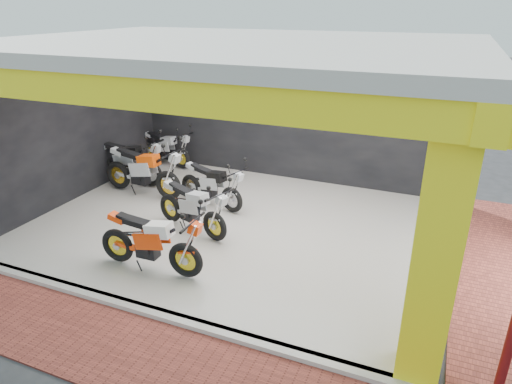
% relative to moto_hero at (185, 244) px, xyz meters
% --- Properties ---
extents(ground, '(80.00, 80.00, 0.00)m').
position_rel_moto_hero_xyz_m(ground, '(-0.08, 0.07, -0.73)').
color(ground, '#2D2D30').
rests_on(ground, ground).
extents(showroom_floor, '(8.00, 6.00, 0.10)m').
position_rel_moto_hero_xyz_m(showroom_floor, '(-0.08, 2.07, -0.68)').
color(showroom_floor, silver).
rests_on(showroom_floor, ground).
extents(showroom_ceiling, '(8.40, 6.40, 0.20)m').
position_rel_moto_hero_xyz_m(showroom_ceiling, '(-0.08, 2.07, 2.87)').
color(showroom_ceiling, beige).
rests_on(showroom_ceiling, corner_column).
extents(back_wall, '(8.20, 0.20, 3.50)m').
position_rel_moto_hero_xyz_m(back_wall, '(-0.08, 5.17, 1.02)').
color(back_wall, black).
rests_on(back_wall, ground).
extents(left_wall, '(0.20, 6.20, 3.50)m').
position_rel_moto_hero_xyz_m(left_wall, '(-4.18, 2.07, 1.02)').
color(left_wall, black).
rests_on(left_wall, ground).
extents(corner_column, '(0.50, 0.50, 3.50)m').
position_rel_moto_hero_xyz_m(corner_column, '(3.67, -0.68, 1.02)').
color(corner_column, '#FFF215').
rests_on(corner_column, ground).
extents(header_beam_front, '(8.40, 0.30, 0.40)m').
position_rel_moto_hero_xyz_m(header_beam_front, '(-0.08, -0.93, 2.57)').
color(header_beam_front, '#FFF215').
rests_on(header_beam_front, corner_column).
extents(header_beam_right, '(0.30, 6.40, 0.40)m').
position_rel_moto_hero_xyz_m(header_beam_right, '(3.92, 2.07, 2.57)').
color(header_beam_right, '#FFF215').
rests_on(header_beam_right, corner_column).
extents(floor_kerb, '(8.00, 0.20, 0.10)m').
position_rel_moto_hero_xyz_m(floor_kerb, '(-0.08, -0.95, -0.68)').
color(floor_kerb, silver).
rests_on(floor_kerb, ground).
extents(paver_front, '(9.00, 1.40, 0.03)m').
position_rel_moto_hero_xyz_m(paver_front, '(-0.08, -1.73, -0.71)').
color(paver_front, '#993E32').
rests_on(paver_front, ground).
extents(paver_right, '(1.40, 7.00, 0.03)m').
position_rel_moto_hero_xyz_m(paver_right, '(4.72, 2.07, -0.71)').
color(paver_right, '#993E32').
rests_on(paver_right, ground).
extents(moto_hero, '(2.07, 0.82, 1.26)m').
position_rel_moto_hero_xyz_m(moto_hero, '(0.00, 0.00, 0.00)').
color(moto_hero, '#F63D0A').
rests_on(moto_hero, showroom_floor).
extents(moto_row_a, '(2.08, 1.27, 1.20)m').
position_rel_moto_hero_xyz_m(moto_row_a, '(-0.15, 1.29, -0.03)').
color(moto_row_a, '#98999F').
rests_on(moto_row_a, showroom_floor).
extents(moto_row_b, '(2.02, 1.18, 1.16)m').
position_rel_moto_hero_xyz_m(moto_row_b, '(-0.40, 2.56, -0.05)').
color(moto_row_b, '#ACAEB4').
rests_on(moto_row_b, showroom_floor).
extents(moto_row_c, '(2.32, 0.99, 1.39)m').
position_rel_moto_hero_xyz_m(moto_row_c, '(-2.02, 2.62, 0.07)').
color(moto_row_c, '#B1B4B9').
rests_on(moto_row_c, showroom_floor).
extents(moto_row_d, '(2.21, 0.87, 1.34)m').
position_rel_moto_hero_xyz_m(moto_row_d, '(-2.88, 3.14, 0.04)').
color(moto_row_d, '#A1A4A9').
rests_on(moto_row_d, showroom_floor).
extents(moto_row_e, '(1.98, 1.00, 1.15)m').
position_rel_moto_hero_xyz_m(moto_row_e, '(-2.88, 4.57, -0.05)').
color(moto_row_e, '#AAADB2').
rests_on(moto_row_e, showroom_floor).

